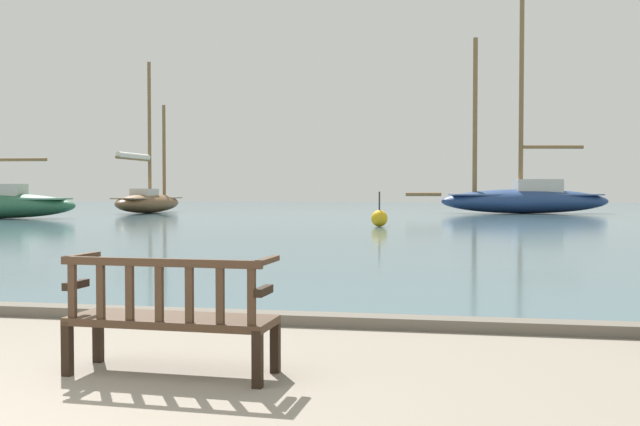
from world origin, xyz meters
name	(u,v)px	position (x,y,z in m)	size (l,w,h in m)	color
harbor_water	(408,212)	(0.00, 44.00, 0.04)	(100.00, 80.00, 0.08)	#476670
quay_edge_kerb	(181,315)	(0.00, 3.85, 0.06)	(40.00, 0.30, 0.12)	#675F54
park_bench	(170,315)	(0.79, 1.62, 0.47)	(1.62, 0.58, 0.92)	black
sailboat_far_port	(148,200)	(-15.80, 38.18, 0.91)	(2.42, 7.81, 9.41)	brown
sailboat_nearest_port	(525,197)	(7.19, 41.26, 1.11)	(12.37, 4.57, 12.93)	navy
channel_buoy	(379,218)	(0.18, 23.39, 0.40)	(0.63, 0.63, 1.33)	gold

